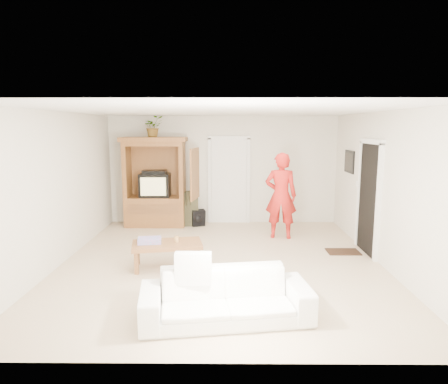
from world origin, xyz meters
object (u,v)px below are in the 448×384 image
at_px(armoire, 156,188).
at_px(sofa, 226,296).
at_px(man, 281,196).
at_px(coffee_table, 167,246).

height_order(armoire, sofa, armoire).
bearing_deg(sofa, man, 64.67).
bearing_deg(man, armoire, -13.03).
bearing_deg(man, sofa, 80.31).
xyz_separation_m(man, sofa, (-1.14, -3.68, -0.61)).
bearing_deg(coffee_table, armoire, 92.60).
relative_size(man, coffee_table, 1.47).
bearing_deg(sofa, coffee_table, 110.22).
relative_size(man, sofa, 0.88).
height_order(armoire, coffee_table, armoire).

